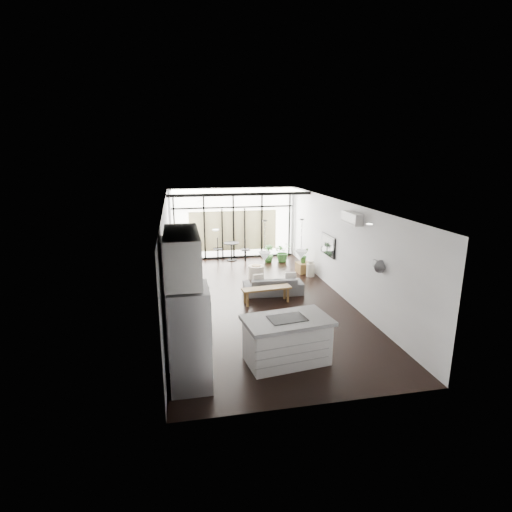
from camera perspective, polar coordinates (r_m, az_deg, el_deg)
name	(u,v)px	position (r m, az deg, el deg)	size (l,w,h in m)	color
floor	(258,300)	(11.58, 0.29, -6.37)	(5.00, 10.00, 0.00)	black
ceiling	(258,203)	(10.89, 0.31, 7.52)	(5.00, 10.00, 0.00)	white
wall_left	(167,258)	(10.95, -12.63, -0.28)	(0.02, 10.00, 2.80)	silver
wall_right	(342,249)	(11.89, 12.19, 0.93)	(0.02, 10.00, 2.80)	silver
wall_back	(233,223)	(15.98, -3.30, 4.71)	(5.00, 0.02, 2.80)	silver
wall_front	(320,329)	(6.60, 9.16, -10.22)	(5.00, 0.02, 2.80)	silver
glazing	(233,224)	(15.86, -3.24, 4.64)	(5.00, 0.20, 2.80)	black
skylight	(236,191)	(14.81, -2.83, 9.28)	(4.70, 1.90, 0.06)	white
neighbour_building	(233,231)	(15.98, -3.26, 3.62)	(3.50, 0.02, 1.60)	#EEE9A4
island	(287,340)	(8.25, 4.42, -11.91)	(1.72, 1.02, 0.94)	silver
cooktop	(287,318)	(8.05, 4.49, -8.87)	(0.73, 0.49, 0.01)	black
fridge	(190,337)	(7.38, -9.46, -11.40)	(0.73, 0.91, 1.88)	#9C9CA0
appliance_column	(181,303)	(7.97, -10.65, -6.66)	(0.67, 0.70, 2.58)	silver
upper_cabinets	(182,255)	(7.32, -10.54, 0.13)	(0.62, 1.75, 0.86)	silver
pendant_left	(265,256)	(8.41, 1.25, -0.05)	(0.26, 0.26, 0.18)	white
pendant_right	(301,254)	(8.61, 6.45, 0.21)	(0.26, 0.26, 0.18)	white
sofa	(273,283)	(12.01, 2.46, -3.83)	(1.78, 0.52, 0.69)	#464648
console_bench	(266,295)	(11.34, 1.50, -5.61)	(1.41, 0.35, 0.45)	brown
pouf	(256,272)	(13.50, 0.02, -2.30)	(0.54, 0.54, 0.43)	beige
crate	(304,268)	(14.23, 6.84, -1.67)	(0.48, 0.48, 0.36)	brown
plant_tall	(283,254)	(15.57, 3.85, 0.30)	(0.70, 0.78, 0.61)	#32692B
plant_med	(268,257)	(15.45, 1.77, -0.21)	(0.38, 0.68, 0.38)	#32692B
plant_crate	(304,259)	(14.15, 6.88, -0.50)	(0.30, 0.54, 0.24)	#32692B
milk_can	(310,268)	(13.83, 7.79, -1.77)	(0.28, 0.28, 0.55)	beige
bistro_set	(231,252)	(15.70, -3.52, 0.58)	(1.42, 0.57, 0.68)	black
tv	(328,245)	(12.80, 10.25, 1.54)	(0.05, 1.10, 0.65)	black
ac_unit	(352,218)	(10.93, 13.55, 5.28)	(0.22, 0.90, 0.30)	silver
framed_art	(167,257)	(10.42, -12.56, -0.17)	(0.04, 0.70, 0.90)	black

